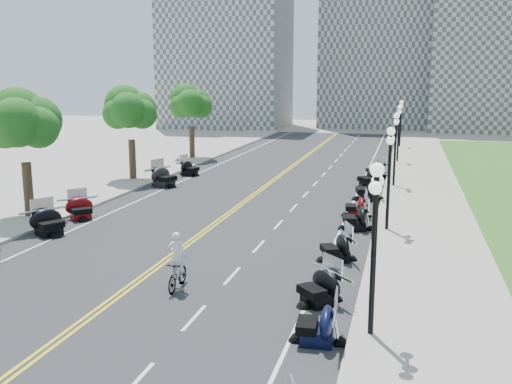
# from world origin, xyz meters

# --- Properties ---
(ground) EXTENTS (160.00, 160.00, 0.00)m
(ground) POSITION_xyz_m (0.00, 0.00, 0.00)
(ground) COLOR gray
(road) EXTENTS (16.00, 90.00, 0.01)m
(road) POSITION_xyz_m (0.00, 10.00, 0.00)
(road) COLOR #333335
(road) RESTS_ON ground
(centerline_yellow_a) EXTENTS (0.12, 90.00, 0.00)m
(centerline_yellow_a) POSITION_xyz_m (-0.12, 10.00, 0.01)
(centerline_yellow_a) COLOR yellow
(centerline_yellow_a) RESTS_ON road
(centerline_yellow_b) EXTENTS (0.12, 90.00, 0.00)m
(centerline_yellow_b) POSITION_xyz_m (0.12, 10.00, 0.01)
(centerline_yellow_b) COLOR yellow
(centerline_yellow_b) RESTS_ON road
(edge_line_north) EXTENTS (0.12, 90.00, 0.00)m
(edge_line_north) POSITION_xyz_m (6.40, 10.00, 0.01)
(edge_line_north) COLOR white
(edge_line_north) RESTS_ON road
(edge_line_south) EXTENTS (0.12, 90.00, 0.00)m
(edge_line_south) POSITION_xyz_m (-6.40, 10.00, 0.01)
(edge_line_south) COLOR white
(edge_line_south) RESTS_ON road
(lane_dash_3) EXTENTS (0.12, 2.00, 0.00)m
(lane_dash_3) POSITION_xyz_m (3.20, -12.00, 0.01)
(lane_dash_3) COLOR white
(lane_dash_3) RESTS_ON road
(lane_dash_4) EXTENTS (0.12, 2.00, 0.00)m
(lane_dash_4) POSITION_xyz_m (3.20, -8.00, 0.01)
(lane_dash_4) COLOR white
(lane_dash_4) RESTS_ON road
(lane_dash_5) EXTENTS (0.12, 2.00, 0.00)m
(lane_dash_5) POSITION_xyz_m (3.20, -4.00, 0.01)
(lane_dash_5) COLOR white
(lane_dash_5) RESTS_ON road
(lane_dash_6) EXTENTS (0.12, 2.00, 0.00)m
(lane_dash_6) POSITION_xyz_m (3.20, 0.00, 0.01)
(lane_dash_6) COLOR white
(lane_dash_6) RESTS_ON road
(lane_dash_7) EXTENTS (0.12, 2.00, 0.00)m
(lane_dash_7) POSITION_xyz_m (3.20, 4.00, 0.01)
(lane_dash_7) COLOR white
(lane_dash_7) RESTS_ON road
(lane_dash_8) EXTENTS (0.12, 2.00, 0.00)m
(lane_dash_8) POSITION_xyz_m (3.20, 8.00, 0.01)
(lane_dash_8) COLOR white
(lane_dash_8) RESTS_ON road
(lane_dash_9) EXTENTS (0.12, 2.00, 0.00)m
(lane_dash_9) POSITION_xyz_m (3.20, 12.00, 0.01)
(lane_dash_9) COLOR white
(lane_dash_9) RESTS_ON road
(lane_dash_10) EXTENTS (0.12, 2.00, 0.00)m
(lane_dash_10) POSITION_xyz_m (3.20, 16.00, 0.01)
(lane_dash_10) COLOR white
(lane_dash_10) RESTS_ON road
(lane_dash_11) EXTENTS (0.12, 2.00, 0.00)m
(lane_dash_11) POSITION_xyz_m (3.20, 20.00, 0.01)
(lane_dash_11) COLOR white
(lane_dash_11) RESTS_ON road
(lane_dash_12) EXTENTS (0.12, 2.00, 0.00)m
(lane_dash_12) POSITION_xyz_m (3.20, 24.00, 0.01)
(lane_dash_12) COLOR white
(lane_dash_12) RESTS_ON road
(lane_dash_13) EXTENTS (0.12, 2.00, 0.00)m
(lane_dash_13) POSITION_xyz_m (3.20, 28.00, 0.01)
(lane_dash_13) COLOR white
(lane_dash_13) RESTS_ON road
(lane_dash_14) EXTENTS (0.12, 2.00, 0.00)m
(lane_dash_14) POSITION_xyz_m (3.20, 32.00, 0.01)
(lane_dash_14) COLOR white
(lane_dash_14) RESTS_ON road
(lane_dash_15) EXTENTS (0.12, 2.00, 0.00)m
(lane_dash_15) POSITION_xyz_m (3.20, 36.00, 0.01)
(lane_dash_15) COLOR white
(lane_dash_15) RESTS_ON road
(lane_dash_16) EXTENTS (0.12, 2.00, 0.00)m
(lane_dash_16) POSITION_xyz_m (3.20, 40.00, 0.01)
(lane_dash_16) COLOR white
(lane_dash_16) RESTS_ON road
(lane_dash_17) EXTENTS (0.12, 2.00, 0.00)m
(lane_dash_17) POSITION_xyz_m (3.20, 44.00, 0.01)
(lane_dash_17) COLOR white
(lane_dash_17) RESTS_ON road
(lane_dash_18) EXTENTS (0.12, 2.00, 0.00)m
(lane_dash_18) POSITION_xyz_m (3.20, 48.00, 0.01)
(lane_dash_18) COLOR white
(lane_dash_18) RESTS_ON road
(lane_dash_19) EXTENTS (0.12, 2.00, 0.00)m
(lane_dash_19) POSITION_xyz_m (3.20, 52.00, 0.01)
(lane_dash_19) COLOR white
(lane_dash_19) RESTS_ON road
(sidewalk_north) EXTENTS (5.00, 90.00, 0.15)m
(sidewalk_north) POSITION_xyz_m (10.50, 10.00, 0.07)
(sidewalk_north) COLOR #9E9991
(sidewalk_north) RESTS_ON ground
(sidewalk_south) EXTENTS (5.00, 90.00, 0.15)m
(sidewalk_south) POSITION_xyz_m (-10.50, 10.00, 0.07)
(sidewalk_south) COLOR #9E9991
(sidewalk_south) RESTS_ON ground
(distant_block_a) EXTENTS (18.00, 14.00, 26.00)m
(distant_block_a) POSITION_xyz_m (-18.00, 62.00, 13.00)
(distant_block_a) COLOR gray
(distant_block_a) RESTS_ON ground
(distant_block_b) EXTENTS (16.00, 12.00, 30.00)m
(distant_block_b) POSITION_xyz_m (4.00, 68.00, 15.00)
(distant_block_b) COLOR gray
(distant_block_b) RESTS_ON ground
(distant_block_c) EXTENTS (20.00, 14.00, 22.00)m
(distant_block_c) POSITION_xyz_m (22.00, 65.00, 11.00)
(distant_block_c) COLOR gray
(distant_block_c) RESTS_ON ground
(street_lamp_1) EXTENTS (0.50, 1.20, 4.90)m
(street_lamp_1) POSITION_xyz_m (8.60, -8.00, 2.60)
(street_lamp_1) COLOR black
(street_lamp_1) RESTS_ON sidewalk_north
(street_lamp_2) EXTENTS (0.50, 1.20, 4.90)m
(street_lamp_2) POSITION_xyz_m (8.60, 4.00, 2.60)
(street_lamp_2) COLOR black
(street_lamp_2) RESTS_ON sidewalk_north
(street_lamp_3) EXTENTS (0.50, 1.20, 4.90)m
(street_lamp_3) POSITION_xyz_m (8.60, 16.00, 2.60)
(street_lamp_3) COLOR black
(street_lamp_3) RESTS_ON sidewalk_north
(street_lamp_4) EXTENTS (0.50, 1.20, 4.90)m
(street_lamp_4) POSITION_xyz_m (8.60, 28.00, 2.60)
(street_lamp_4) COLOR black
(street_lamp_4) RESTS_ON sidewalk_north
(street_lamp_5) EXTENTS (0.50, 1.20, 4.90)m
(street_lamp_5) POSITION_xyz_m (8.60, 40.00, 2.60)
(street_lamp_5) COLOR black
(street_lamp_5) RESTS_ON sidewalk_north
(tree_2) EXTENTS (4.80, 4.80, 9.20)m
(tree_2) POSITION_xyz_m (-10.00, 2.00, 4.75)
(tree_2) COLOR #235619
(tree_2) RESTS_ON sidewalk_south
(tree_3) EXTENTS (4.80, 4.80, 9.20)m
(tree_3) POSITION_xyz_m (-10.00, 14.00, 4.75)
(tree_3) COLOR #235619
(tree_3) RESTS_ON sidewalk_south
(tree_4) EXTENTS (4.80, 4.80, 9.20)m
(tree_4) POSITION_xyz_m (-10.00, 26.00, 4.75)
(tree_4) COLOR #235619
(tree_4) RESTS_ON sidewalk_south
(motorcycle_n_3) EXTENTS (1.91, 1.91, 1.25)m
(motorcycle_n_3) POSITION_xyz_m (7.16, -8.70, 0.63)
(motorcycle_n_3) COLOR black
(motorcycle_n_3) RESTS_ON road
(motorcycle_n_4) EXTENTS (2.59, 2.59, 1.28)m
(motorcycle_n_4) POSITION_xyz_m (6.79, -5.91, 0.64)
(motorcycle_n_4) COLOR black
(motorcycle_n_4) RESTS_ON road
(motorcycle_n_5) EXTENTS (2.37, 2.37, 1.26)m
(motorcycle_n_5) POSITION_xyz_m (6.77, -1.17, 0.63)
(motorcycle_n_5) COLOR black
(motorcycle_n_5) RESTS_ON road
(motorcycle_n_6) EXTENTS (2.26, 2.26, 1.35)m
(motorcycle_n_6) POSITION_xyz_m (7.10, 3.99, 0.68)
(motorcycle_n_6) COLOR black
(motorcycle_n_6) RESTS_ON road
(motorcycle_n_7) EXTENTS (2.00, 2.00, 1.24)m
(motorcycle_n_7) POSITION_xyz_m (6.86, 6.84, 0.62)
(motorcycle_n_7) COLOR #590A0C
(motorcycle_n_7) RESTS_ON road
(motorcycle_n_8) EXTENTS (2.56, 2.56, 1.52)m
(motorcycle_n_8) POSITION_xyz_m (7.18, 11.25, 0.76)
(motorcycle_n_8) COLOR black
(motorcycle_n_8) RESTS_ON road
(motorcycle_n_9) EXTENTS (2.95, 2.95, 1.47)m
(motorcycle_n_9) POSITION_xyz_m (7.02, 15.56, 0.73)
(motorcycle_n_9) COLOR black
(motorcycle_n_9) RESTS_ON road
(motorcycle_n_10) EXTENTS (2.57, 2.57, 1.38)m
(motorcycle_n_10) POSITION_xyz_m (7.21, 19.65, 0.69)
(motorcycle_n_10) COLOR black
(motorcycle_n_10) RESTS_ON road
(motorcycle_s_5) EXTENTS (2.75, 2.75, 1.40)m
(motorcycle_s_5) POSITION_xyz_m (-6.94, -0.76, 0.70)
(motorcycle_s_5) COLOR black
(motorcycle_s_5) RESTS_ON road
(motorcycle_s_6) EXTENTS (2.61, 2.61, 1.29)m
(motorcycle_s_6) POSITION_xyz_m (-7.18, 2.40, 0.65)
(motorcycle_s_6) COLOR #590A0C
(motorcycle_s_6) RESTS_ON road
(motorcycle_s_8) EXTENTS (2.81, 2.81, 1.53)m
(motorcycle_s_8) POSITION_xyz_m (-6.70, 12.13, 0.77)
(motorcycle_s_8) COLOR black
(motorcycle_s_8) RESTS_ON road
(motorcycle_s_9) EXTENTS (2.23, 2.23, 1.29)m
(motorcycle_s_9) POSITION_xyz_m (-6.71, 16.96, 0.65)
(motorcycle_s_9) COLOR black
(motorcycle_s_9) RESTS_ON road
(bicycle) EXTENTS (0.57, 1.79, 1.07)m
(bicycle) POSITION_xyz_m (1.75, -5.82, 0.53)
(bicycle) COLOR #A51414
(bicycle) RESTS_ON road
(cyclist_rider) EXTENTS (0.64, 0.42, 1.75)m
(cyclist_rider) POSITION_xyz_m (1.75, -5.82, 1.94)
(cyclist_rider) COLOR white
(cyclist_rider) RESTS_ON bicycle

